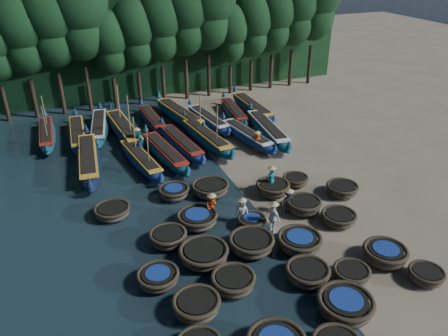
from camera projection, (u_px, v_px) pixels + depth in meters
name	position (u px, v px, depth m)	size (l,w,h in m)	color
ground	(252.00, 204.00, 25.85)	(120.00, 120.00, 0.00)	gray
foliage_wall	(151.00, 42.00, 42.82)	(40.00, 3.00, 10.00)	black
coracle_3	(345.00, 305.00, 18.06)	(2.74, 2.74, 0.83)	brown
coracle_4	(426.00, 275.00, 19.85)	(1.78, 1.78, 0.63)	brown
coracle_5	(196.00, 305.00, 18.06)	(2.07, 2.07, 0.81)	brown
coracle_6	(233.00, 281.00, 19.35)	(2.48, 2.48, 0.79)	brown
coracle_7	(308.00, 273.00, 19.84)	(2.43, 2.43, 0.77)	brown
coracle_8	(351.00, 274.00, 19.88)	(1.95, 1.95, 0.69)	brown
coracle_9	(385.00, 254.00, 21.01)	(2.45, 2.45, 0.82)	brown
coracle_10	(158.00, 277.00, 19.64)	(2.20, 2.20, 0.70)	brown
coracle_11	(204.00, 254.00, 21.02)	(2.45, 2.45, 0.80)	brown
coracle_12	(251.00, 243.00, 21.75)	(2.34, 2.34, 0.82)	brown
coracle_13	(299.00, 242.00, 21.83)	(2.80, 2.80, 0.84)	brown
coracle_14	(339.00, 218.00, 23.90)	(2.15, 2.15, 0.68)	brown
coracle_15	(168.00, 237.00, 22.21)	(2.12, 2.12, 0.78)	brown
coracle_16	(197.00, 219.00, 23.73)	(2.41, 2.41, 0.76)	brown
coracle_17	(252.00, 221.00, 23.61)	(1.71, 1.71, 0.65)	brown
coracle_18	(304.00, 205.00, 24.89)	(2.26, 2.26, 0.80)	brown
coracle_19	(342.00, 189.00, 26.56)	(1.98, 1.98, 0.74)	brown
coracle_20	(112.00, 211.00, 24.49)	(2.05, 2.05, 0.67)	brown
coracle_21	(174.00, 192.00, 26.28)	(2.24, 2.24, 0.73)	brown
coracle_22	(210.00, 188.00, 26.64)	(2.55, 2.55, 0.76)	brown
coracle_23	(273.00, 188.00, 26.63)	(2.53, 2.53, 0.80)	brown
coracle_24	(295.00, 180.00, 27.71)	(1.80, 1.80, 0.63)	brown
long_boat_2	(89.00, 160.00, 29.68)	(2.37, 9.08, 1.60)	#0E1734
long_boat_3	(141.00, 159.00, 29.96)	(2.38, 7.60, 3.26)	navy
long_boat_4	(165.00, 152.00, 30.87)	(2.38, 7.96, 1.41)	#0D414C
long_boat_5	(181.00, 143.00, 32.29)	(2.25, 7.81, 1.38)	navy
long_boat_6	(206.00, 138.00, 33.11)	(2.43, 8.36, 3.57)	#0D414C
long_boat_7	(247.00, 136.00, 33.59)	(2.40, 7.56, 1.34)	navy
long_boat_8	(267.00, 130.00, 34.44)	(2.47, 8.78, 1.55)	#0D414C
long_boat_9	(47.00, 134.00, 33.79)	(1.54, 7.70, 3.27)	#0D414C
long_boat_10	(78.00, 134.00, 33.70)	(1.86, 8.15, 1.44)	navy
long_boat_11	(99.00, 127.00, 34.99)	(2.71, 8.10, 1.44)	#0D414C
long_boat_12	(124.00, 129.00, 34.45)	(2.24, 9.11, 3.88)	#0E1734
long_boat_13	(152.00, 119.00, 36.70)	(1.52, 7.29, 1.28)	navy
long_boat_14	(179.00, 114.00, 37.41)	(3.02, 8.86, 1.58)	#0D414C
long_boat_15	(208.00, 119.00, 36.63)	(2.19, 7.48, 1.33)	navy
long_boat_16	(234.00, 112.00, 38.29)	(2.19, 7.29, 1.29)	#0D414C
long_boat_17	(252.00, 108.00, 39.00)	(1.55, 8.56, 1.51)	navy
fisherman_0	(242.00, 210.00, 23.78)	(0.88, 0.80, 1.71)	silver
fisherman_1	(271.00, 179.00, 26.55)	(0.69, 0.52, 1.98)	#176062
fisherman_2	(212.00, 206.00, 24.19)	(0.92, 0.85, 1.72)	#C94D1A
fisherman_3	(289.00, 201.00, 24.66)	(1.00, 0.61, 1.70)	black
fisherman_4	(273.00, 217.00, 22.96)	(0.64, 1.12, 2.00)	silver
fisherman_5	(138.00, 140.00, 31.85)	(1.17, 1.74, 2.00)	#176062
fisherman_6	(257.00, 141.00, 31.96)	(0.62, 0.83, 1.73)	#C94D1A
tree_2	(20.00, 32.00, 35.07)	(4.51, 4.51, 10.63)	black
tree_3	(49.00, 21.00, 35.52)	(4.92, 4.92, 11.60)	black
tree_4	(77.00, 11.00, 35.98)	(5.34, 5.34, 12.58)	black
tree_5	(109.00, 42.00, 38.00)	(3.68, 3.68, 8.68)	black
tree_6	(134.00, 32.00, 38.45)	(4.09, 4.09, 9.65)	black
tree_7	(159.00, 23.00, 38.90)	(4.51, 4.51, 10.63)	black
tree_8	(184.00, 13.00, 39.35)	(4.92, 4.92, 11.60)	black
tree_9	(208.00, 4.00, 39.80)	(5.34, 5.34, 12.58)	black
tree_10	(231.00, 33.00, 41.82)	(3.68, 3.68, 8.68)	black
tree_11	(252.00, 24.00, 42.28)	(4.09, 4.09, 9.65)	black
tree_12	(274.00, 15.00, 42.73)	(4.51, 4.51, 10.63)	black
tree_13	(295.00, 7.00, 43.18)	(4.92, 4.92, 11.60)	black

